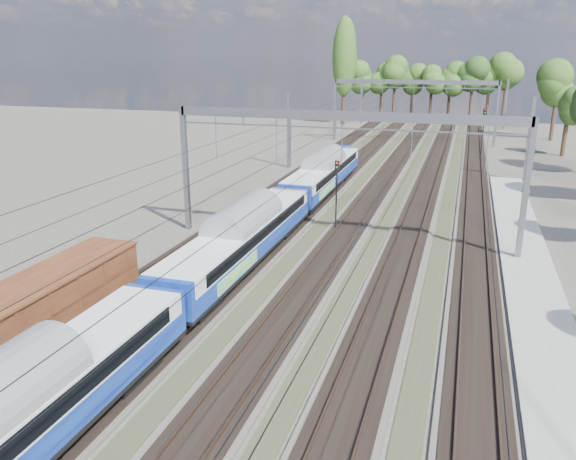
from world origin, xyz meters
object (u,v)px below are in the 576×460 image
(emu_train, at_px, (241,232))
(worker, at_px, (452,126))
(freight_boxcar, at_px, (28,318))
(signal_far, at_px, (483,128))
(signal_near, at_px, (337,187))

(emu_train, xyz_separation_m, worker, (9.83, 69.97, -1.57))
(emu_train, height_order, worker, emu_train)
(freight_boxcar, distance_m, signal_far, 58.55)
(emu_train, distance_m, worker, 70.67)
(emu_train, relative_size, signal_far, 9.40)
(worker, height_order, signal_near, signal_near)
(emu_train, bearing_deg, worker, 82.00)
(emu_train, distance_m, signal_far, 45.25)
(emu_train, distance_m, freight_boxcar, 13.30)
(signal_far, bearing_deg, emu_train, -91.48)
(worker, distance_m, signal_near, 60.82)
(emu_train, xyz_separation_m, signal_near, (3.59, 9.52, 0.89))
(signal_far, bearing_deg, signal_near, -90.77)
(emu_train, relative_size, freight_boxcar, 4.63)
(signal_near, bearing_deg, emu_train, -112.79)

